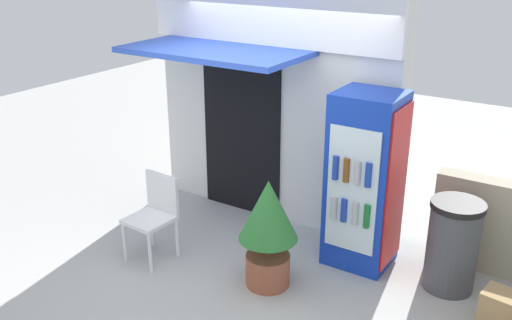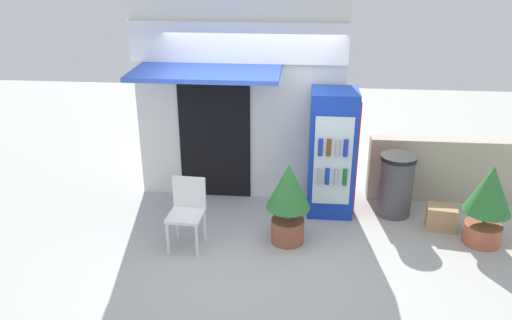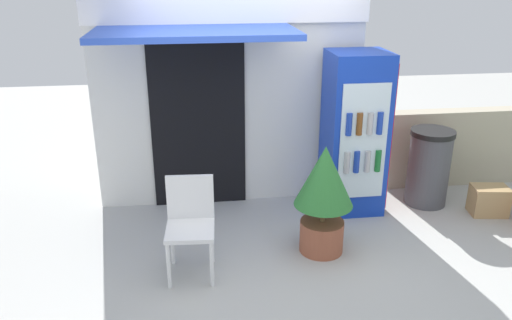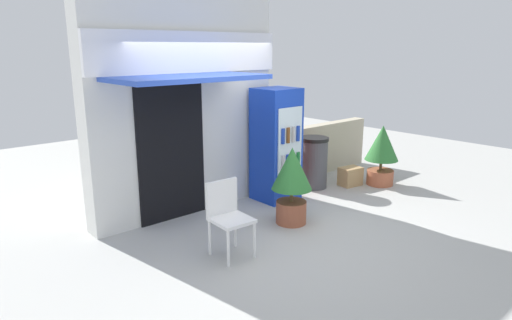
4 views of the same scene
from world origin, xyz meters
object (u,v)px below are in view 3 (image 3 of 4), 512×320
object	(u,v)px
drink_cooler	(355,134)
trash_bin	(429,167)
plastic_chair	(190,219)
cardboard_box	(489,200)
potted_plant_near_shop	(324,191)

from	to	relation	value
drink_cooler	trash_bin	size ratio (longest dim) A/B	2.00
plastic_chair	trash_bin	bearing A→B (deg)	21.02
drink_cooler	plastic_chair	distance (m)	2.18
drink_cooler	cardboard_box	distance (m)	1.72
drink_cooler	plastic_chair	xyz separation A→B (m)	(-1.86, -1.07, -0.38)
potted_plant_near_shop	trash_bin	xyz separation A→B (m)	(1.50, 0.90, -0.20)
plastic_chair	potted_plant_near_shop	size ratio (longest dim) A/B	0.82
cardboard_box	plastic_chair	bearing A→B (deg)	-168.35
drink_cooler	potted_plant_near_shop	xyz separation A→B (m)	(-0.58, -0.90, -0.26)
trash_bin	drink_cooler	bearing A→B (deg)	179.87
trash_bin	plastic_chair	bearing A→B (deg)	-158.98
cardboard_box	trash_bin	bearing A→B (deg)	147.24
potted_plant_near_shop	plastic_chair	bearing A→B (deg)	-172.47
plastic_chair	cardboard_box	distance (m)	3.45
plastic_chair	potted_plant_near_shop	xyz separation A→B (m)	(1.28, 0.17, 0.13)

